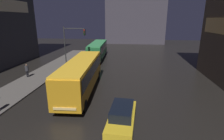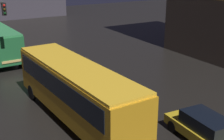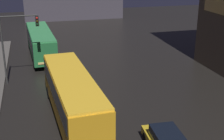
{
  "view_description": "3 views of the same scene",
  "coord_description": "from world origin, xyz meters",
  "px_view_note": "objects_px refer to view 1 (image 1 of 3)",
  "views": [
    {
      "loc": [
        3.19,
        -6.6,
        7.38
      ],
      "look_at": [
        0.91,
        13.25,
        1.55
      ],
      "focal_mm": 28.0,
      "sensor_mm": 36.0,
      "label": 1
    },
    {
      "loc": [
        -8.5,
        -5.03,
        8.61
      ],
      "look_at": [
        1.51,
        11.95,
        1.94
      ],
      "focal_mm": 50.0,
      "sensor_mm": 36.0,
      "label": 2
    },
    {
      "loc": [
        -4.34,
        -9.31,
        10.7
      ],
      "look_at": [
        1.57,
        12.82,
        2.49
      ],
      "focal_mm": 50.0,
      "sensor_mm": 36.0,
      "label": 3
    }
  ],
  "objects_px": {
    "bus_near": "(81,73)",
    "car_taxi": "(122,115)",
    "traffic_light_main": "(72,41)",
    "pedestrian_near": "(27,69)",
    "bus_far": "(98,49)"
  },
  "relations": [
    {
      "from": "car_taxi",
      "to": "traffic_light_main",
      "type": "relative_size",
      "value": 0.75
    },
    {
      "from": "bus_near",
      "to": "car_taxi",
      "type": "bearing_deg",
      "value": 125.97
    },
    {
      "from": "bus_near",
      "to": "bus_far",
      "type": "bearing_deg",
      "value": -87.96
    },
    {
      "from": "bus_near",
      "to": "bus_far",
      "type": "height_order",
      "value": "bus_near"
    },
    {
      "from": "car_taxi",
      "to": "pedestrian_near",
      "type": "xyz_separation_m",
      "value": [
        -12.8,
        9.04,
        0.42
      ]
    },
    {
      "from": "traffic_light_main",
      "to": "pedestrian_near",
      "type": "bearing_deg",
      "value": -132.78
    },
    {
      "from": "bus_near",
      "to": "car_taxi",
      "type": "distance_m",
      "value": 7.4
    },
    {
      "from": "pedestrian_near",
      "to": "traffic_light_main",
      "type": "xyz_separation_m",
      "value": [
        4.5,
        4.87,
        3.12
      ]
    },
    {
      "from": "pedestrian_near",
      "to": "bus_near",
      "type": "bearing_deg",
      "value": -34.32
    },
    {
      "from": "car_taxi",
      "to": "bus_near",
      "type": "bearing_deg",
      "value": -47.3
    },
    {
      "from": "bus_near",
      "to": "traffic_light_main",
      "type": "xyz_separation_m",
      "value": [
        -3.72,
        8.24,
        2.26
      ]
    },
    {
      "from": "car_taxi",
      "to": "traffic_light_main",
      "type": "xyz_separation_m",
      "value": [
        -8.3,
        13.91,
        3.55
      ]
    },
    {
      "from": "traffic_light_main",
      "to": "bus_near",
      "type": "bearing_deg",
      "value": -65.68
    },
    {
      "from": "pedestrian_near",
      "to": "car_taxi",
      "type": "bearing_deg",
      "value": -47.27
    },
    {
      "from": "car_taxi",
      "to": "pedestrian_near",
      "type": "height_order",
      "value": "pedestrian_near"
    }
  ]
}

